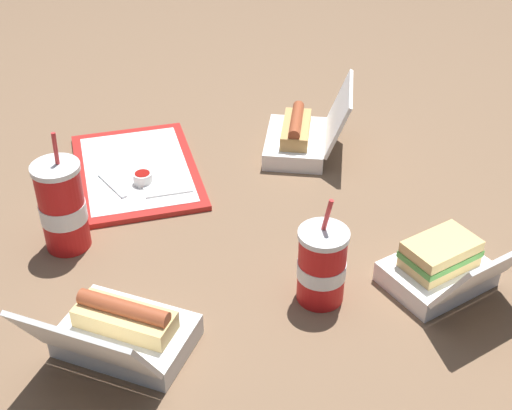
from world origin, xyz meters
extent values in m
plane|color=brown|center=(0.00, 0.00, 0.00)|extent=(3.20, 3.20, 0.00)
cube|color=red|center=(0.22, 0.24, 0.01)|extent=(0.38, 0.28, 0.01)
cube|color=white|center=(0.22, 0.24, 0.01)|extent=(0.34, 0.24, 0.00)
cylinder|color=white|center=(0.16, 0.23, 0.03)|extent=(0.04, 0.04, 0.02)
cylinder|color=#9E140F|center=(0.16, 0.23, 0.04)|extent=(0.03, 0.03, 0.01)
cube|color=white|center=(0.15, 0.19, 0.02)|extent=(0.10, 0.10, 0.00)
cube|color=white|center=(0.16, 0.30, 0.02)|extent=(0.11, 0.06, 0.00)
cube|color=white|center=(0.24, -0.12, 0.02)|extent=(0.23, 0.19, 0.04)
cube|color=white|center=(0.21, -0.21, 0.10)|extent=(0.20, 0.12, 0.13)
cube|color=tan|center=(0.24, -0.12, 0.06)|extent=(0.16, 0.11, 0.03)
cylinder|color=#9E4728|center=(0.24, -0.12, 0.08)|extent=(0.15, 0.07, 0.03)
cylinder|color=yellow|center=(0.24, -0.12, 0.09)|extent=(0.12, 0.05, 0.01)
cube|color=white|center=(-0.26, -0.25, 0.02)|extent=(0.19, 0.21, 0.04)
cube|color=white|center=(-0.36, -0.28, 0.10)|extent=(0.13, 0.19, 0.12)
cube|color=#DBB770|center=(-0.26, -0.25, 0.05)|extent=(0.12, 0.14, 0.02)
cube|color=#4C933D|center=(-0.26, -0.25, 0.07)|extent=(0.12, 0.15, 0.01)
cube|color=#DBB770|center=(-0.26, -0.25, 0.08)|extent=(0.12, 0.14, 0.02)
cube|color=white|center=(-0.30, 0.30, 0.02)|extent=(0.23, 0.25, 0.04)
cube|color=white|center=(-0.38, 0.36, 0.10)|extent=(0.18, 0.21, 0.12)
cube|color=#DBB770|center=(-0.30, 0.30, 0.06)|extent=(0.14, 0.17, 0.03)
cylinder|color=#9E4728|center=(-0.30, 0.30, 0.08)|extent=(0.11, 0.14, 0.03)
cylinder|color=yellow|center=(-0.30, 0.30, 0.09)|extent=(0.08, 0.11, 0.01)
cylinder|color=red|center=(-0.25, -0.03, 0.07)|extent=(0.08, 0.08, 0.13)
cylinder|color=white|center=(-0.25, -0.03, 0.06)|extent=(0.08, 0.08, 0.03)
cylinder|color=white|center=(-0.25, -0.03, 0.14)|extent=(0.09, 0.09, 0.01)
cylinder|color=red|center=(-0.25, -0.04, 0.17)|extent=(0.01, 0.02, 0.06)
cylinder|color=red|center=(-0.01, 0.39, 0.08)|extent=(0.08, 0.08, 0.17)
cylinder|color=white|center=(-0.01, 0.39, 0.08)|extent=(0.09, 0.09, 0.04)
cylinder|color=white|center=(-0.01, 0.39, 0.17)|extent=(0.09, 0.09, 0.01)
cylinder|color=red|center=(0.00, 0.39, 0.21)|extent=(0.01, 0.01, 0.06)
camera|label=1|loc=(-1.14, 0.28, 0.84)|focal=50.00mm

